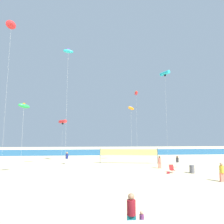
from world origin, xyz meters
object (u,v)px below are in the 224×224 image
at_px(folding_beach_chair, 172,169).
at_px(volleyball_net, 128,153).
at_px(kite_red_inflatable, 136,93).
at_px(kite_red_delta, 11,24).
at_px(beachgoer_coral_shirt, 160,162).
at_px(beachgoer_charcoal_shirt, 177,161).
at_px(mother_figure, 131,212).
at_px(trash_barrel, 192,169).
at_px(kite_green_inflatable, 24,106).
at_px(kite_cyan_inflatable, 68,52).
at_px(kite_orange_inflatable, 131,108).
at_px(toddler_figure, 142,221).
at_px(beachgoer_navy_shirt, 67,158).
at_px(kite_cyan_tube, 165,73).
at_px(kite_red_tube, 63,122).
at_px(beachgoer_mustard_shirt, 222,171).
at_px(beach_handbag, 168,173).

height_order(folding_beach_chair, volleyball_net, volleyball_net).
height_order(kite_red_inflatable, kite_red_delta, kite_red_delta).
height_order(beachgoer_coral_shirt, kite_red_inflatable, kite_red_inflatable).
relative_size(beachgoer_charcoal_shirt, folding_beach_chair, 1.74).
distance_m(mother_figure, trash_barrel, 16.02).
distance_m(mother_figure, beachgoer_coral_shirt, 17.88).
xyz_separation_m(kite_green_inflatable, kite_cyan_inflatable, (4.08, 3.16, 7.82)).
relative_size(trash_barrel, kite_orange_inflatable, 0.10).
xyz_separation_m(toddler_figure, kite_green_inflatable, (-9.89, 12.60, 6.94)).
distance_m(beachgoer_coral_shirt, kite_red_delta, 25.91).
distance_m(mother_figure, beachgoer_navy_shirt, 22.19).
relative_size(kite_green_inflatable, kite_cyan_tube, 0.45).
bearing_deg(kite_red_tube, volleyball_net, -19.83).
xyz_separation_m(toddler_figure, kite_red_inflatable, (5.72, 27.70, 12.08)).
height_order(beachgoer_coral_shirt, beachgoer_mustard_shirt, beachgoer_mustard_shirt).
bearing_deg(folding_beach_chair, toddler_figure, -118.01).
relative_size(toddler_figure, kite_cyan_inflatable, 0.06).
bearing_deg(kite_red_inflatable, beach_handbag, -88.60).
relative_size(beachgoer_charcoal_shirt, trash_barrel, 1.73).
distance_m(kite_red_inflatable, kite_red_delta, 23.28).
bearing_deg(kite_cyan_inflatable, beachgoer_navy_shirt, 96.09).
bearing_deg(beachgoer_mustard_shirt, kite_red_tube, -75.89).
distance_m(folding_beach_chair, kite_orange_inflatable, 13.50).
xyz_separation_m(volleyball_net, kite_cyan_tube, (8.79, 6.76, 15.22)).
xyz_separation_m(folding_beach_chair, kite_orange_inflatable, (-2.81, 10.12, 8.48)).
bearing_deg(kite_green_inflatable, beachgoer_coral_shirt, 13.60).
xyz_separation_m(beachgoer_coral_shirt, kite_cyan_inflatable, (-12.13, -0.76, 14.38)).
height_order(folding_beach_chair, kite_orange_inflatable, kite_orange_inflatable).
bearing_deg(beachgoer_coral_shirt, kite_red_tube, -154.72).
height_order(beachgoer_navy_shirt, beachgoer_charcoal_shirt, beachgoer_navy_shirt).
relative_size(beachgoer_mustard_shirt, kite_green_inflatable, 0.22).
bearing_deg(kite_cyan_inflatable, folding_beach_chair, -10.52).
xyz_separation_m(mother_figure, beachgoer_navy_shirt, (-5.95, 21.38, 0.08)).
relative_size(mother_figure, beachgoer_charcoal_shirt, 1.08).
bearing_deg(beachgoer_navy_shirt, mother_figure, -12.10).
distance_m(kite_red_inflatable, kite_orange_inflatable, 5.78).
bearing_deg(beach_handbag, beachgoer_mustard_shirt, -49.88).
relative_size(mother_figure, beachgoer_navy_shirt, 0.92).
xyz_separation_m(trash_barrel, kite_orange_inflatable, (-4.99, 10.59, 8.50)).
xyz_separation_m(kite_green_inflatable, kite_orange_inflatable, (13.80, 10.96, 1.52)).
bearing_deg(kite_red_tube, beach_handbag, -41.26).
bearing_deg(kite_cyan_tube, beach_handbag, -110.64).
height_order(beachgoer_navy_shirt, kite_cyan_inflatable, kite_cyan_inflatable).
bearing_deg(beachgoer_charcoal_shirt, kite_red_inflatable, -2.39).
bearing_deg(kite_cyan_tube, mother_figure, -113.57).
bearing_deg(kite_cyan_tube, kite_red_delta, -151.91).
distance_m(folding_beach_chair, kite_red_inflatable, 18.73).
bearing_deg(beachgoer_navy_shirt, kite_red_delta, -72.35).
bearing_deg(kite_orange_inflatable, volleyball_net, -111.88).
relative_size(toddler_figure, kite_red_delta, 0.05).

